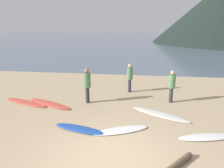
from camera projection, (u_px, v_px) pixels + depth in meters
The scene contains 12 objects.
ground_plane at pixel (129, 78), 15.31m from camera, with size 120.00×120.00×0.20m, color tan.
ocean_water at pixel (138, 38), 63.43m from camera, with size 140.00×100.00×0.01m, color slate.
surfboard_2 at pixel (26, 102), 10.07m from camera, with size 2.69×0.50×0.07m, color #D84C38.
surfboard_3 at pixel (49, 104), 9.88m from camera, with size 2.66×0.52×0.09m, color #D84C38.
surfboard_4 at pixel (80, 129), 7.47m from camera, with size 2.02×0.48×0.10m, color #1E479E.
surfboard_5 at pixel (121, 130), 7.40m from camera, with size 2.08×0.51×0.08m, color white.
surfboard_6 at pixel (160, 114), 8.73m from camera, with size 2.64×0.56×0.06m, color silver.
surfboard_7 at pixel (206, 137), 6.93m from camera, with size 1.94×0.48×0.09m, color white.
person_0 at pixel (172, 84), 9.94m from camera, with size 0.33×0.33×1.61m.
person_1 at pixel (130, 76), 11.52m from camera, with size 0.33×0.33×1.63m.
person_2 at pixel (87, 83), 9.86m from camera, with size 0.35×0.35×1.73m.
driftwood_log at pixel (173, 168), 5.38m from camera, with size 0.17×0.17×1.74m, color brown.
Camera 1 is at (0.74, -4.87, 3.68)m, focal length 32.84 mm.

